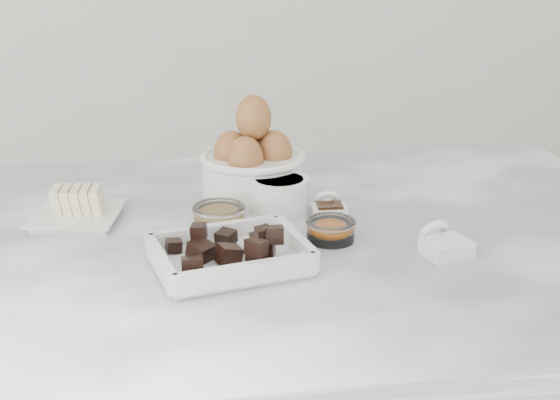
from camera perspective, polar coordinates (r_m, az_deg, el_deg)
The scene contains 9 objects.
marble_slab at distance 1.14m, azimuth -0.75°, elevation -3.40°, with size 1.20×0.80×0.04m, color silver.
chocolate_dish at distance 1.02m, azimuth -3.67°, elevation -3.74°, with size 0.22×0.19×0.05m.
butter_plate at distance 1.21m, azimuth -14.75°, elevation -0.63°, with size 0.15×0.15×0.05m.
sugar_ramekin at distance 1.20m, azimuth -0.05°, elevation 0.44°, with size 0.09×0.09×0.05m.
egg_bowl at distance 1.27m, azimuth -2.00°, elevation 2.72°, with size 0.18×0.18×0.17m.
honey_bowl at distance 1.15m, azimuth -4.47°, elevation -1.19°, with size 0.08×0.08×0.03m.
zest_bowl at distance 1.11m, azimuth 3.73°, elevation -2.15°, with size 0.07×0.07×0.03m.
vanilla_spoon at distance 1.19m, azimuth 3.59°, elevation -0.62°, with size 0.06×0.07×0.04m.
salt_spoon at distance 1.09m, azimuth 11.86°, elevation -3.08°, with size 0.07×0.09×0.05m.
Camera 1 is at (-0.15, -1.03, 1.38)m, focal length 50.00 mm.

